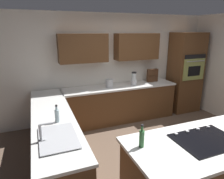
# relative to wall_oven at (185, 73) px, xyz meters

# --- Properties ---
(ground_plane) EXTENTS (14.00, 14.00, 0.00)m
(ground_plane) POSITION_rel_wall_oven_xyz_m (1.85, 1.72, -1.08)
(ground_plane) COLOR brown
(wall_back) EXTENTS (6.00, 0.44, 2.60)m
(wall_back) POSITION_rel_wall_oven_xyz_m (1.91, -0.33, 0.34)
(wall_back) COLOR white
(wall_back) RESTS_ON ground
(lower_cabinets_back) EXTENTS (2.80, 0.60, 0.86)m
(lower_cabinets_back) POSITION_rel_wall_oven_xyz_m (1.95, -0.00, -0.65)
(lower_cabinets_back) COLOR brown
(lower_cabinets_back) RESTS_ON ground
(countertop_back) EXTENTS (2.84, 0.64, 0.04)m
(countertop_back) POSITION_rel_wall_oven_xyz_m (1.95, -0.00, -0.20)
(countertop_back) COLOR silver
(countertop_back) RESTS_ON lower_cabinets_back
(lower_cabinets_side) EXTENTS (0.60, 2.90, 0.86)m
(lower_cabinets_side) POSITION_rel_wall_oven_xyz_m (3.67, 1.17, -0.65)
(lower_cabinets_side) COLOR brown
(lower_cabinets_side) RESTS_ON ground
(countertop_side) EXTENTS (0.64, 2.94, 0.04)m
(countertop_side) POSITION_rel_wall_oven_xyz_m (3.67, 1.17, -0.20)
(countertop_side) COLOR silver
(countertop_side) RESTS_ON lower_cabinets_side
(island_base) EXTENTS (1.93, 0.89, 0.86)m
(island_base) POSITION_rel_wall_oven_xyz_m (1.98, 2.69, -0.65)
(island_base) COLOR brown
(island_base) RESTS_ON ground
(island_top) EXTENTS (2.01, 0.97, 0.04)m
(island_top) POSITION_rel_wall_oven_xyz_m (1.98, 2.69, -0.20)
(island_top) COLOR silver
(island_top) RESTS_ON island_base
(wall_oven) EXTENTS (0.80, 0.66, 2.15)m
(wall_oven) POSITION_rel_wall_oven_xyz_m (0.00, 0.00, 0.00)
(wall_oven) COLOR brown
(wall_oven) RESTS_ON ground
(sink_unit) EXTENTS (0.46, 0.70, 0.23)m
(sink_unit) POSITION_rel_wall_oven_xyz_m (3.68, 1.97, -0.16)
(sink_unit) COLOR #515456
(sink_unit) RESTS_ON countertop_side
(cooktop) EXTENTS (0.76, 0.56, 0.03)m
(cooktop) POSITION_rel_wall_oven_xyz_m (1.98, 2.68, -0.17)
(cooktop) COLOR black
(cooktop) RESTS_ON island_top
(blender) EXTENTS (0.15, 0.15, 0.32)m
(blender) POSITION_rel_wall_oven_xyz_m (1.60, 0.03, -0.04)
(blender) COLOR silver
(blender) RESTS_ON countertop_back
(spice_rack) EXTENTS (0.29, 0.11, 0.34)m
(spice_rack) POSITION_rel_wall_oven_xyz_m (1.00, -0.08, -0.01)
(spice_rack) COLOR #472B19
(spice_rack) RESTS_ON countertop_back
(kettle) EXTENTS (0.18, 0.18, 0.20)m
(kettle) POSITION_rel_wall_oven_xyz_m (2.25, 0.03, -0.08)
(kettle) COLOR #B7BABF
(kettle) RESTS_ON countertop_back
(dish_soap_bottle) EXTENTS (0.07, 0.07, 0.27)m
(dish_soap_bottle) POSITION_rel_wall_oven_xyz_m (3.62, 1.49, -0.07)
(dish_soap_bottle) COLOR silver
(dish_soap_bottle) RESTS_ON countertop_side
(oil_bottle) EXTENTS (0.06, 0.06, 0.28)m
(oil_bottle) POSITION_rel_wall_oven_xyz_m (2.79, 2.52, -0.07)
(oil_bottle) COLOR #336B38
(oil_bottle) RESTS_ON island_top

